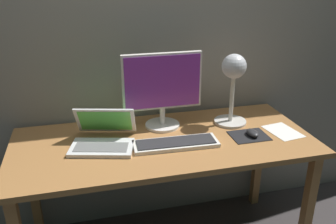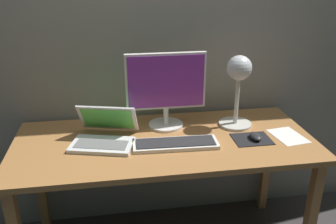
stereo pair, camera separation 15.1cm
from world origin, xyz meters
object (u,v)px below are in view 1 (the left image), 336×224
laptop (104,134)px  desk_lamp (233,77)px  monitor (162,87)px  mouse (253,133)px  keyboard_main (176,143)px

laptop → desk_lamp: 0.79m
monitor → mouse: 0.55m
desk_lamp → mouse: (0.05, -0.20, -0.26)m
laptop → mouse: laptop is taller
monitor → desk_lamp: 0.41m
desk_lamp → keyboard_main: bearing=-152.7°
monitor → laptop: (-0.35, -0.14, -0.19)m
laptop → desk_lamp: size_ratio=0.91×
mouse → monitor: bearing=150.9°
keyboard_main → laptop: (-0.36, 0.11, 0.04)m
laptop → mouse: 0.80m
monitor → keyboard_main: (0.01, -0.25, -0.23)m
laptop → mouse: (0.79, -0.11, -0.03)m
laptop → desk_lamp: bearing=6.6°
keyboard_main → laptop: laptop is taller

